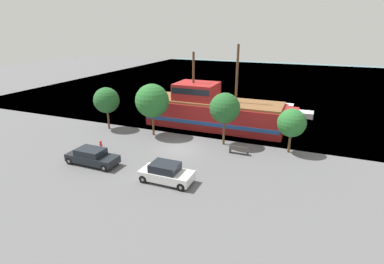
{
  "coord_description": "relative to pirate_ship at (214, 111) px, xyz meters",
  "views": [
    {
      "loc": [
        11.79,
        -25.47,
        11.68
      ],
      "look_at": [
        0.53,
        2.0,
        1.2
      ],
      "focal_mm": 28.0,
      "sensor_mm": 36.0,
      "label": 1
    }
  ],
  "objects": [
    {
      "name": "parked_car_curb_mid",
      "position": [
        -6.64,
        -14.47,
        -1.24
      ],
      "size": [
        4.75,
        1.9,
        1.47
      ],
      "color": "black",
      "rests_on": "ground_plane"
    },
    {
      "name": "tree_row_mideast",
      "position": [
        -5.35,
        -5.62,
        2.01
      ],
      "size": [
        3.71,
        3.71,
        5.84
      ],
      "color": "brown",
      "rests_on": "ground_plane"
    },
    {
      "name": "tree_row_west",
      "position": [
        9.39,
        -4.97,
        1.04
      ],
      "size": [
        2.73,
        2.73,
        4.39
      ],
      "color": "brown",
      "rests_on": "ground_plane"
    },
    {
      "name": "tree_row_midwest",
      "position": [
        2.85,
        -5.36,
        1.93
      ],
      "size": [
        3.11,
        3.11,
        5.47
      ],
      "color": "brown",
      "rests_on": "ground_plane"
    },
    {
      "name": "parked_car_curb_front",
      "position": [
        0.96,
        -14.86,
        -1.2
      ],
      "size": [
        4.19,
        1.96,
        1.59
      ],
      "color": "white",
      "rests_on": "ground_plane"
    },
    {
      "name": "pirate_ship",
      "position": [
        0.0,
        0.0,
        0.0
      ],
      "size": [
        17.77,
        5.35,
        9.88
      ],
      "color": "#A31E1E",
      "rests_on": "water_surface"
    },
    {
      "name": "moored_boat_dockside",
      "position": [
        7.62,
        8.48,
        -1.39
      ],
      "size": [
        7.15,
        1.92,
        1.57
      ],
      "color": "silver",
      "rests_on": "water_surface"
    },
    {
      "name": "tree_row_east",
      "position": [
        -11.48,
        -5.66,
        1.52
      ],
      "size": [
        3.01,
        3.01,
        5.01
      ],
      "color": "brown",
      "rests_on": "ground_plane"
    },
    {
      "name": "water_surface",
      "position": [
        -0.91,
        35.8,
        -1.97
      ],
      "size": [
        80.0,
        80.0,
        0.0
      ],
      "primitive_type": "plane",
      "color": "slate",
      "rests_on": "ground"
    },
    {
      "name": "fire_hydrant",
      "position": [
        -8.44,
        -11.03,
        -1.56
      ],
      "size": [
        0.42,
        0.25,
        0.76
      ],
      "color": "red",
      "rests_on": "ground_plane"
    },
    {
      "name": "ground_plane",
      "position": [
        -0.91,
        -8.2,
        -1.97
      ],
      "size": [
        160.0,
        160.0,
        0.0
      ],
      "primitive_type": "plane",
      "color": "#5B5B5E"
    },
    {
      "name": "bench_promenade_east",
      "position": [
        4.96,
        -7.29,
        -1.53
      ],
      "size": [
        1.86,
        0.45,
        0.85
      ],
      "color": "#4C4742",
      "rests_on": "ground_plane"
    }
  ]
}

